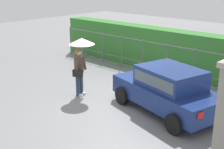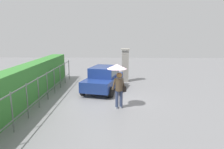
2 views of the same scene
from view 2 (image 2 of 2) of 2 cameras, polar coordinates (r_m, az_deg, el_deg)
ground_plane at (r=11.20m, az=-1.17°, el=-6.96°), size 40.00×40.00×0.00m
car at (r=12.86m, az=-2.28°, el=-0.87°), size 3.99×2.55×1.48m
pedestrian at (r=9.65m, az=1.68°, el=-0.55°), size 0.91×0.91×2.10m
gate_pillar at (r=15.26m, az=3.62°, el=2.67°), size 0.60×0.60×2.42m
fence_section at (r=10.98m, az=-18.30°, el=-3.41°), size 11.34×0.05×1.50m
hedge_row at (r=11.28m, az=-22.63°, el=-2.69°), size 12.29×0.90×1.90m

